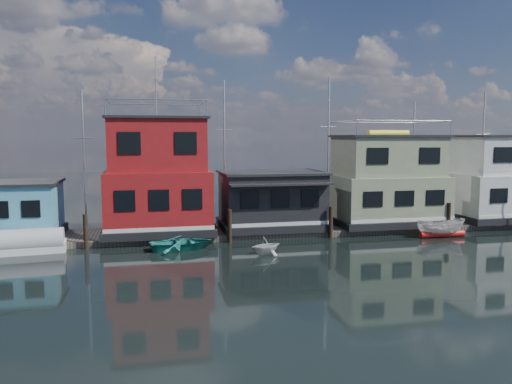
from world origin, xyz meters
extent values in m
plane|color=black|center=(0.00, 0.00, 0.00)|extent=(160.00, 160.00, 0.00)
cube|color=#595147|center=(0.00, 12.00, 0.20)|extent=(48.00, 5.00, 0.40)
cube|color=black|center=(-18.00, 12.00, 0.65)|extent=(6.40, 4.90, 0.50)
cube|color=#5CB2DA|center=(-18.00, 12.00, 2.40)|extent=(6.00, 4.50, 3.00)
cube|color=black|center=(-18.00, 12.00, 3.98)|extent=(6.30, 4.80, 0.16)
cube|color=black|center=(-8.50, 12.00, 0.65)|extent=(7.40, 5.90, 0.50)
cube|color=maroon|center=(-8.50, 12.00, 2.77)|extent=(7.00, 5.50, 3.74)
cube|color=maroon|center=(-8.50, 12.00, 6.37)|extent=(6.30, 4.95, 3.46)
cube|color=black|center=(-8.50, 12.00, 8.18)|extent=(6.65, 5.23, 0.16)
cylinder|color=silver|center=(-8.50, 12.00, 10.26)|extent=(0.08, 0.08, 4.00)
cube|color=black|center=(-0.50, 12.00, 0.65)|extent=(7.40, 5.40, 0.50)
cube|color=black|center=(-0.50, 12.00, 2.60)|extent=(7.00, 5.00, 3.40)
cube|color=black|center=(-0.50, 12.00, 4.38)|extent=(7.30, 5.30, 0.16)
cube|color=black|center=(-0.50, 9.20, 3.79)|extent=(7.00, 1.20, 0.12)
cube|color=black|center=(8.50, 12.00, 0.65)|extent=(8.40, 5.90, 0.50)
cube|color=gray|center=(8.50, 12.00, 2.46)|extent=(8.00, 5.50, 3.12)
cube|color=gray|center=(8.50, 12.00, 5.46)|extent=(7.20, 4.95, 2.88)
cube|color=black|center=(8.50, 12.00, 6.98)|extent=(7.60, 5.23, 0.16)
cylinder|color=yellow|center=(8.50, 12.00, 7.15)|extent=(3.20, 0.56, 0.56)
cube|color=black|center=(18.50, 12.00, 0.65)|extent=(8.40, 5.90, 0.50)
cube|color=silver|center=(18.50, 12.00, 2.46)|extent=(8.00, 5.50, 3.12)
cube|color=silver|center=(18.50, 12.00, 5.46)|extent=(7.20, 4.95, 2.88)
cube|color=black|center=(18.50, 12.00, 6.98)|extent=(7.60, 5.23, 0.16)
cylinder|color=#2D2116|center=(-13.00, 9.20, 1.10)|extent=(0.28, 0.28, 2.20)
cylinder|color=#2D2116|center=(-4.00, 9.20, 1.10)|extent=(0.28, 0.28, 2.20)
cylinder|color=#2D2116|center=(3.00, 9.20, 1.10)|extent=(0.28, 0.28, 2.20)
cylinder|color=#2D2116|center=(12.00, 9.20, 1.10)|extent=(0.28, 0.28, 2.20)
cylinder|color=silver|center=(-14.00, 18.00, 5.25)|extent=(0.16, 0.16, 10.50)
cylinder|color=silver|center=(-14.00, 18.00, 6.83)|extent=(1.40, 0.06, 0.06)
cylinder|color=silver|center=(-3.00, 18.00, 5.75)|extent=(0.16, 0.16, 11.50)
cylinder|color=silver|center=(-3.00, 18.00, 7.48)|extent=(1.40, 0.06, 0.06)
cylinder|color=silver|center=(6.00, 18.00, 6.00)|extent=(0.16, 0.16, 12.00)
cylinder|color=silver|center=(6.00, 18.00, 7.80)|extent=(1.40, 0.06, 0.06)
cylinder|color=silver|center=(14.00, 18.00, 5.00)|extent=(0.16, 0.16, 10.00)
cylinder|color=silver|center=(14.00, 18.00, 6.50)|extent=(1.40, 0.06, 0.06)
cylinder|color=silver|center=(21.00, 18.00, 5.50)|extent=(0.16, 0.16, 11.00)
cylinder|color=silver|center=(21.00, 18.00, 7.15)|extent=(1.40, 0.06, 0.06)
imported|color=teal|center=(-7.22, 7.89, 0.40)|extent=(4.19, 3.23, 0.80)
imported|color=silver|center=(10.58, 7.92, 0.66)|extent=(3.55, 1.72, 1.32)
cylinder|color=red|center=(10.66, 7.86, 0.24)|extent=(3.25, 0.58, 0.47)
imported|color=silver|center=(-2.42, 5.58, 0.54)|extent=(2.52, 2.36, 1.07)
cube|color=white|center=(-16.08, 8.91, 0.32)|extent=(3.98, 1.85, 0.64)
cylinder|color=#AEAFB3|center=(-16.08, 8.91, 0.69)|extent=(3.81, 1.92, 1.56)
camera|label=1|loc=(-9.08, -22.63, 6.95)|focal=35.00mm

